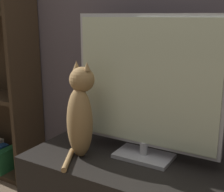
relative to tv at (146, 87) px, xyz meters
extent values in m
cube|color=#B7B7BC|center=(0.00, 0.00, -0.38)|extent=(0.30, 0.18, 0.02)
cylinder|color=#B7B7BC|center=(0.00, 0.00, -0.33)|extent=(0.04, 0.04, 0.07)
cube|color=#B7B7BC|center=(0.00, 0.00, 0.02)|extent=(0.79, 0.02, 0.68)
cube|color=beige|center=(0.00, -0.01, 0.02)|extent=(0.75, 0.01, 0.64)
ellipsoid|color=#997547|center=(-0.30, -0.16, -0.19)|extent=(0.16, 0.15, 0.38)
ellipsoid|color=black|center=(-0.30, -0.11, -0.21)|extent=(0.08, 0.05, 0.21)
sphere|color=#997547|center=(-0.30, -0.14, 0.03)|extent=(0.15, 0.15, 0.13)
cone|color=#997547|center=(-0.34, -0.13, 0.11)|extent=(0.04, 0.04, 0.04)
cone|color=#997547|center=(-0.26, -0.14, 0.11)|extent=(0.04, 0.04, 0.04)
cylinder|color=#997547|center=(-0.32, -0.25, -0.37)|extent=(0.13, 0.22, 0.03)
cube|color=#3D2D1E|center=(-0.91, 0.06, 0.08)|extent=(0.03, 0.28, 1.77)
cube|color=#236B38|center=(-1.13, 0.05, -0.70)|extent=(0.07, 0.23, 0.17)
camera|label=1|loc=(0.63, -1.42, 0.36)|focal=50.00mm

